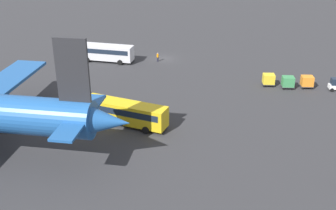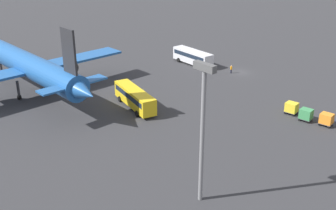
# 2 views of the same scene
# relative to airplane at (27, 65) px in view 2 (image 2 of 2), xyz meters

# --- Properties ---
(ground_plane) EXTENTS (600.00, 600.00, 0.00)m
(ground_plane) POSITION_rel_airplane_xyz_m (-17.37, -40.15, -5.73)
(ground_plane) COLOR #2D2D30
(airplane) EXTENTS (44.50, 38.24, 15.24)m
(airplane) POSITION_rel_airplane_xyz_m (0.00, 0.00, 0.00)
(airplane) COLOR #1E5193
(airplane) RESTS_ON ground
(shuttle_bus_near) EXTENTS (11.02, 3.40, 3.28)m
(shuttle_bus_near) POSITION_rel_airplane_xyz_m (-6.53, -36.35, -3.77)
(shuttle_bus_near) COLOR silver
(shuttle_bus_near) RESTS_ON ground
(shuttle_bus_far) EXTENTS (12.26, 4.93, 3.29)m
(shuttle_bus_far) POSITION_rel_airplane_xyz_m (-18.14, -11.24, -3.76)
(shuttle_bus_far) COLOR gold
(shuttle_bus_far) RESTS_ON ground
(worker_person) EXTENTS (0.38, 0.38, 1.74)m
(worker_person) POSITION_rel_airplane_xyz_m (-16.56, -38.33, -4.86)
(worker_person) COLOR #1E1E2D
(worker_person) RESTS_ON ground
(cargo_cart_orange) EXTENTS (2.23, 1.97, 2.06)m
(cargo_cart_orange) POSITION_rel_airplane_xyz_m (-44.07, -30.04, -4.54)
(cargo_cart_orange) COLOR #38383D
(cargo_cart_orange) RESTS_ON ground
(cargo_cart_green) EXTENTS (2.23, 1.97, 2.06)m
(cargo_cart_green) POSITION_rel_airplane_xyz_m (-40.92, -29.17, -4.54)
(cargo_cart_green) COLOR #38383D
(cargo_cart_green) RESTS_ON ground
(cargo_cart_yellow) EXTENTS (2.23, 1.97, 2.06)m
(cargo_cart_yellow) POSITION_rel_airplane_xyz_m (-37.77, -29.72, -4.54)
(cargo_cart_yellow) COLOR #38383D
(cargo_cart_yellow) RESTS_ON ground
(light_pole) EXTENTS (2.80, 0.70, 16.63)m
(light_pole) POSITION_rel_airplane_xyz_m (-45.12, -0.82, 4.55)
(light_pole) COLOR slate
(light_pole) RESTS_ON ground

